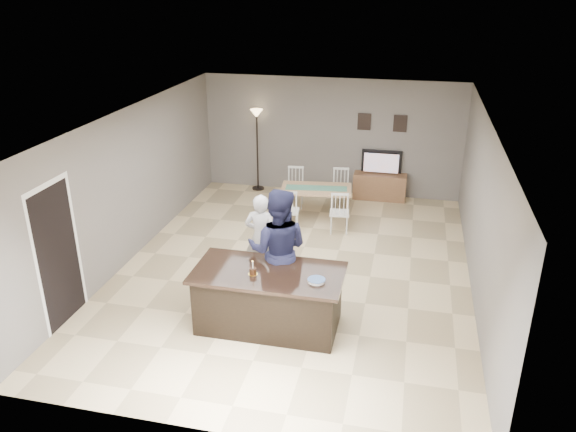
% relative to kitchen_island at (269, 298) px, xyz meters
% --- Properties ---
extents(floor, '(8.00, 8.00, 0.00)m').
position_rel_kitchen_island_xyz_m(floor, '(0.00, 1.80, -0.45)').
color(floor, '#CBB282').
rests_on(floor, ground).
extents(room_shell, '(8.00, 8.00, 8.00)m').
position_rel_kitchen_island_xyz_m(room_shell, '(0.00, 1.80, 1.22)').
color(room_shell, slate).
rests_on(room_shell, floor).
extents(kitchen_island, '(2.15, 1.10, 0.90)m').
position_rel_kitchen_island_xyz_m(kitchen_island, '(0.00, 0.00, 0.00)').
color(kitchen_island, black).
rests_on(kitchen_island, floor).
extents(tv_console, '(1.20, 0.40, 0.60)m').
position_rel_kitchen_island_xyz_m(tv_console, '(1.20, 5.57, -0.15)').
color(tv_console, brown).
rests_on(tv_console, floor).
extents(television, '(0.91, 0.12, 0.53)m').
position_rel_kitchen_island_xyz_m(television, '(1.20, 5.64, 0.41)').
color(television, black).
rests_on(television, tv_console).
extents(tv_screen_glow, '(0.78, 0.00, 0.78)m').
position_rel_kitchen_island_xyz_m(tv_screen_glow, '(1.20, 5.56, 0.42)').
color(tv_screen_glow, orange).
rests_on(tv_screen_glow, tv_console).
extents(picture_frames, '(1.10, 0.02, 0.38)m').
position_rel_kitchen_island_xyz_m(picture_frames, '(1.15, 5.78, 1.30)').
color(picture_frames, black).
rests_on(picture_frames, room_shell).
extents(doorway, '(0.00, 2.10, 2.65)m').
position_rel_kitchen_island_xyz_m(doorway, '(-2.99, -0.50, 0.80)').
color(doorway, black).
rests_on(doorway, floor).
extents(woman, '(0.56, 0.37, 1.52)m').
position_rel_kitchen_island_xyz_m(woman, '(-0.48, 1.35, 0.31)').
color(woman, '#BCBBC0').
rests_on(woman, floor).
extents(man, '(0.99, 0.79, 1.95)m').
position_rel_kitchen_island_xyz_m(man, '(0.01, 0.55, 0.52)').
color(man, '#1B1D3B').
rests_on(man, floor).
extents(birthday_cake, '(0.14, 0.14, 0.21)m').
position_rel_kitchen_island_xyz_m(birthday_cake, '(-0.19, -0.12, 0.50)').
color(birthday_cake, gold).
rests_on(birthday_cake, kitchen_island).
extents(plate_stack, '(0.25, 0.25, 0.04)m').
position_rel_kitchen_island_xyz_m(plate_stack, '(0.72, -0.14, 0.47)').
color(plate_stack, white).
rests_on(plate_stack, kitchen_island).
extents(dining_table, '(1.58, 1.80, 0.89)m').
position_rel_kitchen_island_xyz_m(dining_table, '(-0.03, 4.10, 0.11)').
color(dining_table, '#A38258').
rests_on(dining_table, floor).
extents(floor_lamp, '(0.29, 0.29, 1.95)m').
position_rel_kitchen_island_xyz_m(floor_lamp, '(-1.72, 5.59, 1.06)').
color(floor_lamp, black).
rests_on(floor_lamp, floor).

